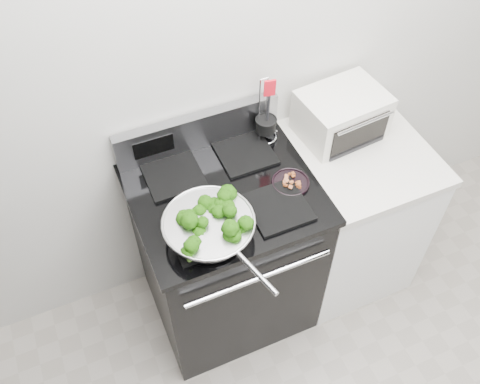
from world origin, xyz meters
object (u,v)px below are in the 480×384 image
bacon_plate (291,181)px  skillet (209,227)px  utensil_holder (266,128)px  toaster_oven (341,114)px  gas_range (226,252)px

bacon_plate → skillet: bearing=-164.6°
skillet → utensil_holder: bearing=28.1°
skillet → toaster_oven: (0.79, 0.34, 0.02)m
gas_range → skillet: size_ratio=1.97×
bacon_plate → utensil_holder: utensil_holder is taller
skillet → bacon_plate: size_ratio=3.51×
skillet → bacon_plate: skillet is taller
skillet → gas_range: bearing=38.3°
bacon_plate → utensil_holder: (0.02, 0.30, 0.04)m
utensil_holder → toaster_oven: (0.35, -0.08, 0.02)m
toaster_oven → skillet: bearing=-162.0°
utensil_holder → bacon_plate: bearing=-83.9°
gas_range → toaster_oven: toaster_oven is taller
skillet → bacon_plate: 0.43m
gas_range → skillet: bearing=-126.5°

